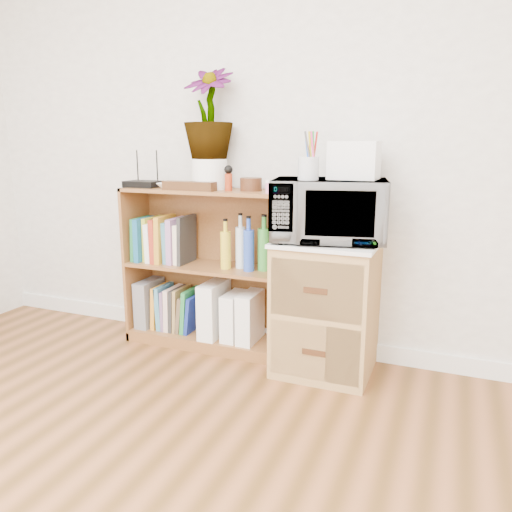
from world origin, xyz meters
The scene contains 21 objects.
skirting_board centered at (0.00, 2.24, 0.05)m, with size 4.00×0.02×0.10m, color white.
bookshelf centered at (-0.35, 2.10, 0.47)m, with size 1.00×0.30×0.95m, color brown.
wicker_unit centered at (0.40, 2.02, 0.35)m, with size 0.50×0.45×0.70m, color #9E7542.
microwave centered at (0.40, 2.02, 0.88)m, with size 0.57×0.38×0.31m, color white.
pen_cup centered at (0.32, 1.91, 1.09)m, with size 0.10×0.10×0.11m, color silver.
small_appliance centered at (0.51, 2.06, 1.13)m, with size 0.23×0.20×0.19m, color white.
router centered at (-0.76, 2.08, 0.97)m, with size 0.21×0.14×0.04m, color black.
white_bowl centered at (-0.57, 2.07, 0.97)m, with size 0.13×0.13×0.03m, color white.
plant_pot centered at (-0.33, 2.12, 1.04)m, with size 0.20×0.20×0.17m, color white.
potted_plant centered at (-0.33, 2.12, 1.37)m, with size 0.28×0.28×0.50m, color #357B31.
trinket_box centered at (-0.40, 2.00, 0.97)m, with size 0.31×0.08×0.05m, color #3A220F.
kokeshi_doll centered at (-0.18, 2.06, 1.00)m, with size 0.04×0.04×0.09m, color #992E12.
wooden_bowl centered at (-0.07, 2.11, 0.99)m, with size 0.12×0.12×0.07m, color #381E0F.
paint_jars centered at (0.11, 2.01, 0.98)m, with size 0.11×0.04×0.06m, color pink.
file_box centered at (-0.77, 2.10, 0.22)m, with size 0.09×0.23×0.29m, color slate.
magazine_holder_left centered at (-0.30, 2.09, 0.24)m, with size 0.10×0.26×0.33m, color white.
magazine_holder_mid centered at (-0.17, 2.09, 0.21)m, with size 0.09×0.22×0.28m, color white.
magazine_holder_right centered at (-0.07, 2.09, 0.22)m, with size 0.09×0.23×0.29m, color white.
cookbooks centered at (-0.64, 2.10, 0.63)m, with size 0.35×0.20×0.29m.
liquor_bottles centered at (-0.09, 2.10, 0.65)m, with size 0.29×0.07×0.31m.
lower_books centered at (-0.57, 2.10, 0.20)m, with size 0.29×0.19×0.27m.
Camera 1 is at (1.01, -0.45, 1.21)m, focal length 35.00 mm.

